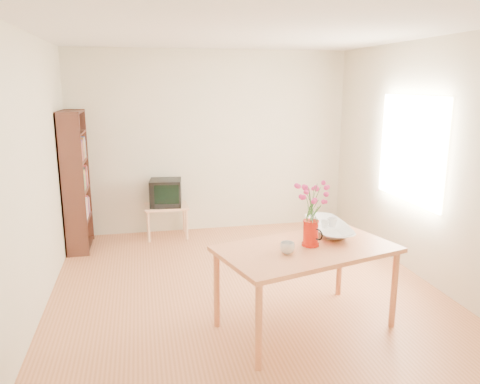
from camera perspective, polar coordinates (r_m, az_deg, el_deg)
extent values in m
plane|color=#B0663E|center=(5.03, 0.73, -11.93)|extent=(4.50, 4.50, 0.00)
plane|color=white|center=(4.58, 0.83, 18.99)|extent=(4.50, 4.50, 0.00)
plane|color=beige|center=(6.82, -3.47, 6.10)|extent=(4.00, 0.00, 4.00)
plane|color=beige|center=(2.56, 12.17, -6.14)|extent=(4.00, 0.00, 4.00)
plane|color=beige|center=(4.63, -24.15, 1.61)|extent=(0.00, 4.50, 4.50)
plane|color=beige|center=(5.44, 21.83, 3.39)|extent=(0.00, 4.50, 4.50)
plane|color=white|center=(5.66, 20.07, 4.91)|extent=(0.00, 1.30, 1.30)
cube|color=#C76F44|center=(4.11, 8.14, -6.93)|extent=(1.68, 1.23, 0.04)
cylinder|color=#C76F44|center=(3.64, 2.29, -16.09)|extent=(0.06, 0.06, 0.71)
cylinder|color=#C76F44|center=(4.43, 18.27, -11.23)|extent=(0.06, 0.06, 0.71)
cylinder|color=#C76F44|center=(4.23, -2.85, -11.76)|extent=(0.06, 0.06, 0.71)
cylinder|color=#C76F44|center=(4.92, 12.05, -8.34)|extent=(0.06, 0.06, 0.71)
cube|color=#DEA77D|center=(6.64, -8.98, -1.75)|extent=(0.60, 0.45, 0.03)
cylinder|color=#DEA77D|center=(6.52, -11.10, -4.23)|extent=(0.04, 0.04, 0.43)
cylinder|color=#DEA77D|center=(6.54, -6.53, -3.99)|extent=(0.04, 0.04, 0.43)
cylinder|color=#DEA77D|center=(6.87, -11.17, -3.32)|extent=(0.04, 0.04, 0.43)
cylinder|color=#DEA77D|center=(6.90, -6.84, -3.11)|extent=(0.04, 0.04, 0.43)
cube|color=#331711|center=(6.04, -19.76, 0.58)|extent=(0.28, 0.02, 1.80)
cube|color=#331711|center=(6.70, -19.04, 1.81)|extent=(0.28, 0.03, 1.80)
cube|color=#331711|center=(6.39, -20.56, 1.16)|extent=(0.02, 0.70, 1.80)
cube|color=#331711|center=(6.59, -18.82, -6.11)|extent=(0.27, 0.65, 0.02)
cube|color=#331711|center=(6.49, -19.05, -3.10)|extent=(0.27, 0.65, 0.02)
cube|color=#331711|center=(6.39, -19.30, 0.17)|extent=(0.27, 0.65, 0.02)
cube|color=#331711|center=(6.32, -19.56, 3.53)|extent=(0.27, 0.65, 0.02)
cube|color=#331711|center=(6.28, -19.81, 6.77)|extent=(0.27, 0.65, 0.02)
cube|color=#331711|center=(6.26, -20.00, 9.13)|extent=(0.27, 0.65, 0.02)
cylinder|color=red|center=(4.12, 8.60, -5.03)|extent=(0.13, 0.13, 0.22)
cylinder|color=red|center=(4.15, 8.56, -6.31)|extent=(0.15, 0.15, 0.02)
cylinder|color=red|center=(4.08, 8.66, -3.52)|extent=(0.14, 0.14, 0.01)
cone|color=red|center=(4.03, 8.52, -4.09)|extent=(0.07, 0.08, 0.06)
torus|color=black|center=(4.19, 8.78, -4.56)|extent=(0.06, 0.10, 0.10)
imported|color=white|center=(3.93, 5.79, -6.79)|extent=(0.17, 0.17, 0.10)
imported|color=white|center=(4.48, 10.85, -1.85)|extent=(0.55, 0.55, 0.49)
imported|color=white|center=(4.47, 10.35, -2.50)|extent=(0.09, 0.09, 0.06)
imported|color=white|center=(4.52, 11.25, -2.29)|extent=(0.08, 0.08, 0.07)
cube|color=black|center=(6.59, -9.04, -0.07)|extent=(0.47, 0.43, 0.37)
cube|color=black|center=(6.66, -9.08, 0.23)|extent=(0.32, 0.25, 0.26)
cube|color=black|center=(6.39, -8.94, -0.30)|extent=(0.33, 0.05, 0.26)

